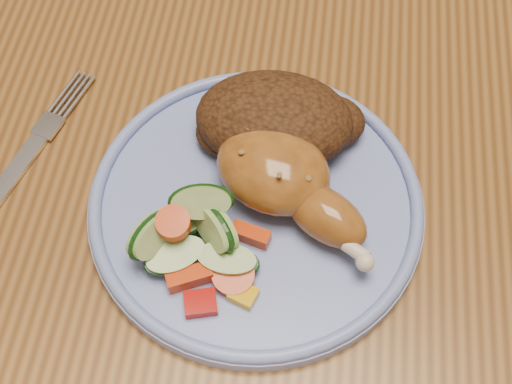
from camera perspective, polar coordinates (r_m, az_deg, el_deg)
ground at (r=1.29m, az=4.13°, el=-14.38°), size 4.00×4.00×0.00m
dining_table at (r=0.68m, az=7.57°, el=2.25°), size 0.90×1.40×0.75m
plate at (r=0.55m, az=0.00°, el=-1.14°), size 0.26×0.26×0.01m
plate_rim at (r=0.54m, az=0.00°, el=-0.55°), size 0.26×0.26×0.01m
chicken_leg at (r=0.53m, az=2.39°, el=0.97°), size 0.14×0.13×0.05m
rice_pilaf at (r=0.56m, az=1.74°, el=5.72°), size 0.13×0.09×0.05m
vegetable_pile at (r=0.51m, az=-4.93°, el=-3.75°), size 0.11×0.10×0.05m
fork at (r=0.60m, az=-18.50°, el=1.93°), size 0.07×0.17×0.00m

